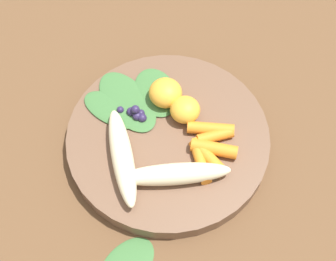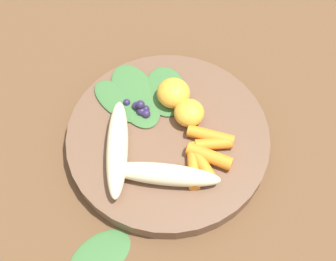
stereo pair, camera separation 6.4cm
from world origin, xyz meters
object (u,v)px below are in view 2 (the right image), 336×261
(banana_peeled_right, at_px, (117,148))
(orange_segment_near, at_px, (173,93))
(bowl, at_px, (168,139))
(banana_peeled_left, at_px, (164,174))
(kale_leaf_stray, at_px, (100,255))

(banana_peeled_right, xyz_separation_m, orange_segment_near, (0.11, -0.02, 0.00))
(bowl, bearing_deg, orange_segment_near, 21.93)
(bowl, distance_m, banana_peeled_right, 0.08)
(banana_peeled_right, relative_size, orange_segment_near, 3.09)
(banana_peeled_left, xyz_separation_m, banana_peeled_right, (0.00, 0.07, 0.00))
(orange_segment_near, distance_m, kale_leaf_stray, 0.24)
(banana_peeled_left, distance_m, kale_leaf_stray, 0.13)
(orange_segment_near, relative_size, kale_leaf_stray, 0.55)
(banana_peeled_right, bearing_deg, orange_segment_near, 138.25)
(bowl, height_order, banana_peeled_right, banana_peeled_right)
(bowl, bearing_deg, banana_peeled_left, -154.56)
(orange_segment_near, bearing_deg, kale_leaf_stray, -173.50)
(banana_peeled_left, bearing_deg, bowl, 92.41)
(bowl, xyz_separation_m, orange_segment_near, (0.05, 0.02, 0.03))
(bowl, xyz_separation_m, kale_leaf_stray, (-0.19, -0.01, -0.01))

